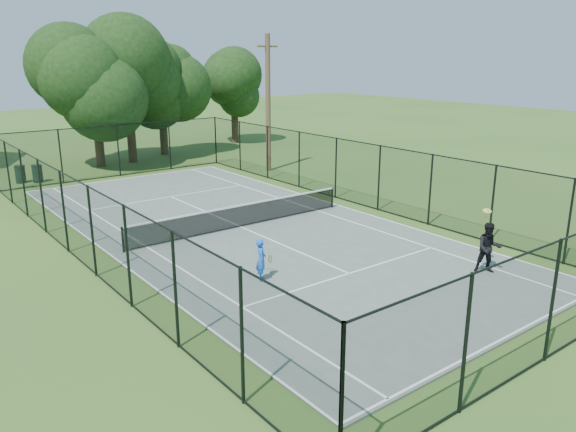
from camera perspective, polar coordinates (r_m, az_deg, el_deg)
ground at (r=23.11m, az=-4.77°, el=-1.27°), size 120.00×120.00×0.00m
tennis_court at (r=23.10m, az=-4.77°, el=-1.20°), size 11.00×24.00×0.06m
tennis_net at (r=22.94m, az=-4.81°, el=0.11°), size 10.08×0.08×0.95m
fence at (r=22.71m, az=-4.86°, el=2.35°), size 13.10×26.10×3.00m
tree_near_left at (r=37.29m, az=-19.14°, el=12.50°), size 6.33×6.33×8.26m
tree_near_mid at (r=38.13m, az=-16.08°, el=13.65°), size 6.99×6.99×9.14m
tree_near_right at (r=40.67m, az=-12.79°, el=12.52°), size 5.24×5.24×7.23m
tree_far_right at (r=45.48m, az=-5.50°, el=12.52°), size 4.97×4.97×6.57m
trash_bin_left at (r=34.44m, az=-25.55°, el=3.86°), size 0.58×0.58×0.98m
trash_bin_right at (r=34.20m, az=-24.10°, el=3.96°), size 0.58×0.58×0.99m
utility_pole at (r=34.03m, az=-2.04°, el=11.40°), size 1.40×0.30×8.03m
player_blue at (r=17.53m, az=-2.73°, el=-4.45°), size 0.85×0.59×1.35m
player_black at (r=19.19m, az=19.72°, el=-3.06°), size 1.02×1.01×2.02m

